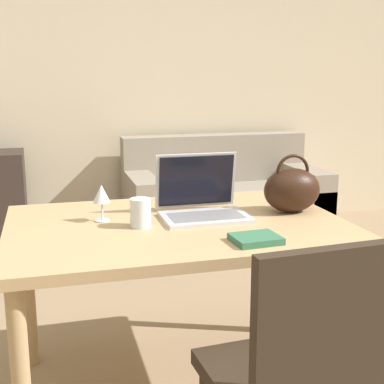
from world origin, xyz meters
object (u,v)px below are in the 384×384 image
at_px(handbag, 292,190).
at_px(laptop, 201,200).
at_px(chair, 300,372).
at_px(drinking_glass, 140,213).
at_px(wine_glass, 102,195).
at_px(couch, 223,202).

bearing_deg(handbag, laptop, 172.99).
height_order(chair, drinking_glass, chair).
xyz_separation_m(laptop, wine_glass, (-0.41, 0.01, 0.04)).
relative_size(chair, laptop, 2.63).
height_order(wine_glass, handbag, handbag).
bearing_deg(drinking_glass, wine_glass, 138.01).
xyz_separation_m(couch, drinking_glass, (-1.05, -2.11, 0.52)).
distance_m(chair, couch, 2.98).
bearing_deg(laptop, chair, -87.51).
bearing_deg(laptop, handbag, -7.01).
distance_m(laptop, drinking_glass, 0.29).
height_order(chair, wine_glass, chair).
height_order(couch, drinking_glass, drinking_glass).
bearing_deg(couch, wine_glass, -120.77).
relative_size(laptop, drinking_glass, 3.13).
distance_m(couch, handbag, 2.16).
bearing_deg(handbag, wine_glass, 175.58).
height_order(laptop, drinking_glass, laptop).
xyz_separation_m(chair, laptop, (-0.04, 0.87, 0.30)).
bearing_deg(chair, couch, 71.69).
relative_size(drinking_glass, wine_glass, 0.75).
relative_size(chair, handbag, 3.69).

